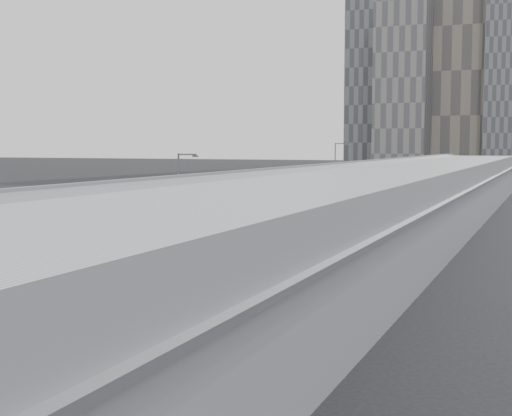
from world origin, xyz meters
The scene contains 19 objects.
sidewalk centered at (9.00, 55.00, 0.06)m, with size 10.00×170.00×0.12m, color gray.
lane_line centered at (-1.50, 55.00, 0.01)m, with size 0.12×160.00×0.02m, color gold.
depot centered at (12.99, 55.00, 3.51)m, with size 12.45×160.40×7.20m.
skyline centered at (-2.90, 324.16, 50.85)m, with size 145.00×64.00×120.00m.
bus_1 centered at (2.05, 18.19, 1.51)m, with size 3.51×12.43×3.59m.
bus_2 centered at (2.03, 35.65, 1.56)m, with size 3.77×12.85×3.70m.
bus_3 centered at (2.46, 48.16, 1.60)m, with size 3.41×13.07×3.78m.
bus_4 centered at (1.65, 60.45, 1.73)m, with size 3.95×14.20×4.10m.
bus_5 centered at (1.75, 74.73, 1.62)m, with size 3.77×13.34×3.85m.
bus_6 centered at (1.84, 90.97, 1.64)m, with size 2.95×13.29×3.87m.
bus_7 centered at (2.70, 103.25, 1.64)m, with size 3.57×13.43×3.88m.
bus_8 centered at (2.15, 119.26, 1.60)m, with size 3.94×13.17×3.79m.
tree_1 centered at (6.24, 28.92, 3.40)m, with size 1.12×1.12×4.09m.
tree_2 centered at (5.98, 57.47, 2.94)m, with size 1.63×1.63×3.79m.
tree_3 centered at (6.22, 78.23, 2.84)m, with size 1.16×1.16×3.50m.
street_lamp_near centered at (-4.79, 46.08, 4.73)m, with size 2.04×0.22×8.11m.
street_lamp_far centered at (-3.62, 91.47, 5.27)m, with size 2.04×0.22×9.16m.
shipping_container centered at (-5.11, 114.02, 1.27)m, with size 2.47×5.75×2.54m, color #113913.
suv centered at (-3.20, 122.79, 0.82)m, with size 2.71×5.88×1.63m, color black.
Camera 1 is at (26.10, -10.15, 8.82)m, focal length 50.00 mm.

